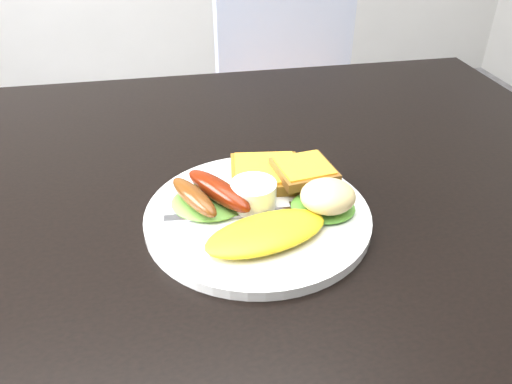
% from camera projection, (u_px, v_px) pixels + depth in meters
% --- Properties ---
extents(dining_table, '(1.20, 0.80, 0.04)m').
position_uv_depth(dining_table, '(184.00, 200.00, 0.64)').
color(dining_table, black).
rests_on(dining_table, ground).
extents(dining_chair, '(0.53, 0.53, 0.06)m').
position_uv_depth(dining_chair, '(300.00, 111.00, 1.55)').
color(dining_chair, '#AE7456').
rests_on(dining_chair, ground).
extents(person, '(0.57, 0.42, 1.46)m').
position_uv_depth(person, '(15.00, 49.00, 1.17)').
color(person, navy).
rests_on(person, ground).
extents(plate, '(0.26, 0.26, 0.01)m').
position_uv_depth(plate, '(258.00, 216.00, 0.57)').
color(plate, white).
rests_on(plate, dining_table).
extents(lettuce_left, '(0.10, 0.09, 0.01)m').
position_uv_depth(lettuce_left, '(210.00, 201.00, 0.58)').
color(lettuce_left, '#358B27').
rests_on(lettuce_left, plate).
extents(lettuce_right, '(0.09, 0.09, 0.01)m').
position_uv_depth(lettuce_right, '(323.00, 207.00, 0.57)').
color(lettuce_right, '#449A26').
rests_on(lettuce_right, plate).
extents(omelette, '(0.15, 0.10, 0.02)m').
position_uv_depth(omelette, '(266.00, 233.00, 0.52)').
color(omelette, yellow).
rests_on(omelette, plate).
extents(sausage_a, '(0.06, 0.09, 0.02)m').
position_uv_depth(sausage_a, '(194.00, 197.00, 0.56)').
color(sausage_a, '#66350C').
rests_on(sausage_a, lettuce_left).
extents(sausage_b, '(0.08, 0.10, 0.03)m').
position_uv_depth(sausage_b, '(218.00, 190.00, 0.57)').
color(sausage_b, '#6B1C06').
rests_on(sausage_b, lettuce_left).
extents(ramekin, '(0.07, 0.07, 0.03)m').
position_uv_depth(ramekin, '(254.00, 195.00, 0.56)').
color(ramekin, white).
rests_on(ramekin, plate).
extents(toast_a, '(0.10, 0.10, 0.01)m').
position_uv_depth(toast_a, '(265.00, 174.00, 0.62)').
color(toast_a, olive).
rests_on(toast_a, plate).
extents(toast_b, '(0.08, 0.08, 0.01)m').
position_uv_depth(toast_b, '(304.00, 171.00, 0.60)').
color(toast_b, brown).
rests_on(toast_b, toast_a).
extents(potato_salad, '(0.06, 0.06, 0.03)m').
position_uv_depth(potato_salad, '(328.00, 196.00, 0.55)').
color(potato_salad, beige).
rests_on(potato_salad, lettuce_right).
extents(fork, '(0.14, 0.02, 0.00)m').
position_uv_depth(fork, '(228.00, 215.00, 0.56)').
color(fork, '#ADAFB7').
rests_on(fork, plate).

